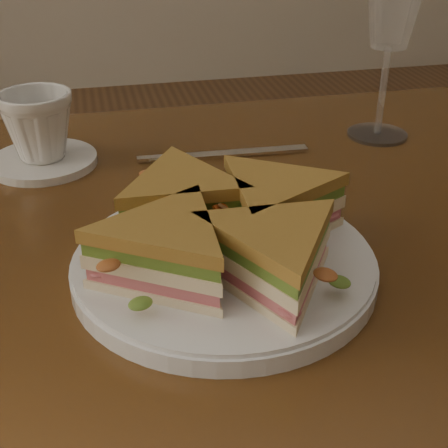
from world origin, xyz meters
name	(u,v)px	position (x,y,z in m)	size (l,w,h in m)	color
table	(225,322)	(0.00, 0.00, 0.65)	(1.20, 0.80, 0.75)	#39200D
plate	(224,265)	(-0.01, -0.05, 0.76)	(0.27, 0.27, 0.02)	silver
sandwich_wedges	(224,229)	(-0.01, -0.05, 0.80)	(0.29, 0.29, 0.06)	#F9E4B8
crisps_mound	(224,233)	(-0.01, -0.05, 0.79)	(0.09, 0.09, 0.05)	#CE531A
spoon	(191,179)	(-0.01, 0.14, 0.75)	(0.18, 0.03, 0.01)	silver
knife	(218,155)	(0.04, 0.20, 0.75)	(0.22, 0.02, 0.00)	silver
wine_glass	(394,0)	(0.26, 0.22, 0.92)	(0.09, 0.09, 0.24)	white
saucer	(44,161)	(-0.17, 0.22, 0.76)	(0.13, 0.13, 0.01)	silver
coffee_cup	(38,126)	(-0.17, 0.22, 0.80)	(0.09, 0.09, 0.08)	silver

